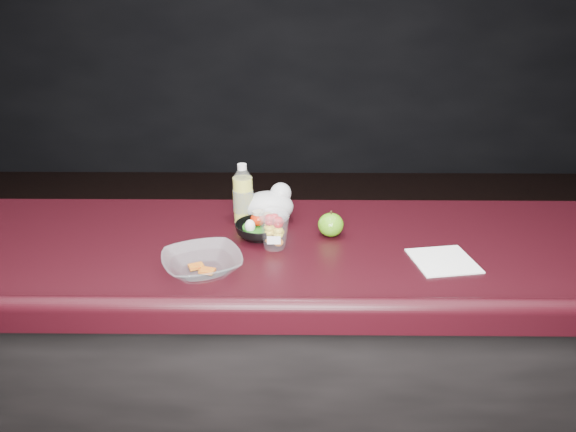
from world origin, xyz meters
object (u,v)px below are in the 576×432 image
object	(u,v)px
fruit_cup	(274,227)
snack_bowl	(259,229)
lemonade_bottle	(243,198)
takeout_bowl	(202,263)
green_apple	(331,225)

from	to	relation	value
fruit_cup	snack_bowl	xyz separation A→B (m)	(-0.05, 0.07, -0.04)
lemonade_bottle	takeout_bowl	size ratio (longest dim) A/B	0.73
fruit_cup	snack_bowl	world-z (taller)	fruit_cup
green_apple	takeout_bowl	world-z (taller)	green_apple
lemonade_bottle	fruit_cup	distance (m)	0.20
green_apple	snack_bowl	size ratio (longest dim) A/B	0.45
lemonade_bottle	takeout_bowl	xyz separation A→B (m)	(-0.08, -0.32, -0.06)
lemonade_bottle	snack_bowl	bearing A→B (deg)	-63.27
snack_bowl	green_apple	bearing A→B (deg)	3.66
takeout_bowl	fruit_cup	bearing A→B (deg)	38.53
fruit_cup	takeout_bowl	world-z (taller)	fruit_cup
fruit_cup	takeout_bowl	xyz separation A→B (m)	(-0.18, -0.15, -0.04)
green_apple	fruit_cup	bearing A→B (deg)	-154.47
takeout_bowl	snack_bowl	bearing A→B (deg)	57.41
green_apple	takeout_bowl	distance (m)	0.41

